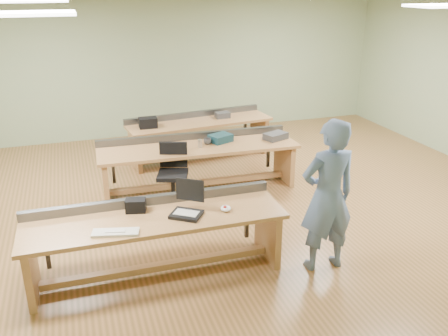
% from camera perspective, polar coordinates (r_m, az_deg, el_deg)
% --- Properties ---
extents(floor, '(10.00, 10.00, 0.00)m').
position_cam_1_polar(floor, '(7.39, -0.36, -4.46)').
color(floor, '#936037').
rests_on(floor, ground).
extents(ceiling, '(10.00, 10.00, 0.00)m').
position_cam_1_polar(ceiling, '(6.64, -0.42, 19.48)').
color(ceiling, silver).
rests_on(ceiling, wall_back).
extents(wall_back, '(10.00, 0.04, 3.00)m').
position_cam_1_polar(wall_back, '(10.66, -7.16, 12.00)').
color(wall_back, gray).
rests_on(wall_back, floor).
extents(wall_front, '(10.00, 0.04, 3.00)m').
position_cam_1_polar(wall_front, '(3.54, 20.19, -9.36)').
color(wall_front, gray).
rests_on(wall_front, floor).
extents(fluor_panels, '(6.20, 3.50, 0.03)m').
position_cam_1_polar(fluor_panels, '(6.64, -0.42, 19.22)').
color(fluor_panels, white).
rests_on(fluor_panels, ceiling).
extents(workbench_front, '(2.97, 0.84, 0.86)m').
position_cam_1_polar(workbench_front, '(5.57, -8.19, -7.49)').
color(workbench_front, '#B3744B').
rests_on(workbench_front, floor).
extents(workbench_mid, '(3.27, 1.00, 0.86)m').
position_cam_1_polar(workbench_mid, '(7.80, -3.12, 1.45)').
color(workbench_mid, '#B3744B').
rests_on(workbench_mid, floor).
extents(workbench_back, '(2.85, 1.05, 0.86)m').
position_cam_1_polar(workbench_back, '(9.18, -2.96, 4.52)').
color(workbench_back, '#B3744B').
rests_on(workbench_back, floor).
extents(person, '(0.68, 0.45, 1.86)m').
position_cam_1_polar(person, '(5.60, 12.35, -3.37)').
color(person, slate).
rests_on(person, floor).
extents(laptop_base, '(0.44, 0.42, 0.04)m').
position_cam_1_polar(laptop_base, '(5.43, -4.55, -5.59)').
color(laptop_base, black).
rests_on(laptop_base, workbench_front).
extents(laptop_screen, '(0.29, 0.21, 0.27)m').
position_cam_1_polar(laptop_screen, '(5.44, -4.11, -2.64)').
color(laptop_screen, black).
rests_on(laptop_screen, laptop_base).
extents(keyboard, '(0.52, 0.28, 0.03)m').
position_cam_1_polar(keyboard, '(5.19, -12.91, -7.57)').
color(keyboard, beige).
rests_on(keyboard, workbench_front).
extents(trackball_mouse, '(0.14, 0.16, 0.06)m').
position_cam_1_polar(trackball_mouse, '(5.53, 0.21, -4.87)').
color(trackball_mouse, white).
rests_on(trackball_mouse, workbench_front).
extents(camera_bag, '(0.26, 0.20, 0.16)m').
position_cam_1_polar(camera_bag, '(5.58, -10.57, -4.45)').
color(camera_bag, black).
rests_on(camera_bag, workbench_front).
extents(task_chair, '(0.65, 0.65, 0.95)m').
position_cam_1_polar(task_chair, '(7.36, -6.11, -1.72)').
color(task_chair, black).
rests_on(task_chair, floor).
extents(parts_bin_teal, '(0.43, 0.38, 0.12)m').
position_cam_1_polar(parts_bin_teal, '(7.89, -0.41, 3.62)').
color(parts_bin_teal, '#12323B').
rests_on(parts_bin_teal, workbench_mid).
extents(parts_bin_grey, '(0.45, 0.37, 0.11)m').
position_cam_1_polar(parts_bin_grey, '(8.07, 6.23, 3.85)').
color(parts_bin_grey, '#353537').
rests_on(parts_bin_grey, workbench_mid).
extents(mug, '(0.17, 0.17, 0.10)m').
position_cam_1_polar(mug, '(7.77, -2.01, 3.22)').
color(mug, '#353537').
rests_on(mug, workbench_mid).
extents(drinks_can, '(0.09, 0.09, 0.13)m').
position_cam_1_polar(drinks_can, '(7.62, -2.90, 2.97)').
color(drinks_can, '#B6B6BA').
rests_on(drinks_can, workbench_mid).
extents(storage_box_back, '(0.33, 0.24, 0.18)m').
position_cam_1_polar(storage_box_back, '(8.77, -9.13, 5.41)').
color(storage_box_back, black).
rests_on(storage_box_back, workbench_back).
extents(tray_back, '(0.28, 0.21, 0.11)m').
position_cam_1_polar(tray_back, '(9.32, -0.18, 6.40)').
color(tray_back, '#353537').
rests_on(tray_back, workbench_back).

